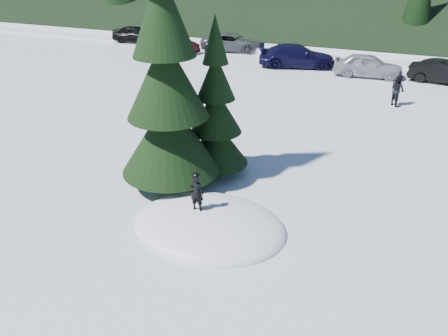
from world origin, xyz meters
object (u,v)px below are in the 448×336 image
at_px(child_skier, 197,193).
at_px(car_4, 368,65).
at_px(car_0, 136,34).
at_px(car_1, 176,44).
at_px(car_3, 297,56).
at_px(car_5, 445,72).
at_px(car_2, 232,42).
at_px(spruce_tall, 167,88).
at_px(spruce_short, 216,116).
at_px(adult_0, 397,90).

xyz_separation_m(child_skier, car_4, (2.51, 18.63, -0.33)).
bearing_deg(car_0, car_4, -103.71).
relative_size(car_1, car_3, 0.76).
xyz_separation_m(child_skier, car_5, (6.82, 18.88, -0.38)).
distance_m(car_2, car_5, 15.23).
xyz_separation_m(car_1, car_2, (3.78, 2.03, 0.04)).
distance_m(spruce_tall, car_3, 17.77).
relative_size(car_0, car_5, 1.03).
height_order(spruce_tall, car_2, spruce_tall).
relative_size(spruce_short, car_4, 1.31).
relative_size(spruce_tall, car_5, 2.18).
distance_m(spruce_short, adult_0, 11.67).
height_order(child_skier, car_5, child_skier).
height_order(spruce_tall, car_0, spruce_tall).
height_order(spruce_short, car_2, spruce_short).
xyz_separation_m(car_2, car_4, (10.50, -3.78, 0.04)).
distance_m(car_1, car_4, 14.38).
bearing_deg(car_0, spruce_tall, -146.90).
height_order(child_skier, car_3, child_skier).
height_order(spruce_tall, car_4, spruce_tall).
height_order(spruce_short, adult_0, spruce_short).
bearing_deg(car_2, car_0, 78.95).
bearing_deg(adult_0, spruce_tall, 111.86).
bearing_deg(adult_0, car_4, -18.43).
xyz_separation_m(spruce_tall, car_5, (8.64, 17.10, -2.67)).
bearing_deg(car_4, spruce_short, 163.67).
bearing_deg(car_1, child_skier, -133.37).
bearing_deg(car_5, car_4, 100.74).
relative_size(child_skier, adult_0, 0.69).
distance_m(spruce_short, car_0, 24.91).
distance_m(car_0, car_1, 5.27).
distance_m(child_skier, car_3, 19.48).
bearing_deg(car_4, child_skier, 168.16).
relative_size(spruce_short, car_2, 1.12).
height_order(car_0, car_4, car_4).
bearing_deg(car_0, spruce_short, -143.15).
relative_size(adult_0, car_5, 0.40).
xyz_separation_m(spruce_short, car_4, (3.33, 15.45, -1.40)).
relative_size(car_0, car_1, 1.06).
bearing_deg(child_skier, car_0, -56.16).
relative_size(car_2, car_3, 0.95).
xyz_separation_m(car_0, car_4, (19.16, -3.73, 0.01)).
bearing_deg(car_2, child_skier, -171.76).
distance_m(spruce_short, car_4, 15.86).
height_order(car_3, car_4, car_3).
bearing_deg(car_5, spruce_short, 161.47).
relative_size(spruce_tall, spruce_short, 1.60).
bearing_deg(adult_0, car_2, 14.74).
bearing_deg(car_1, car_0, 84.53).
height_order(car_2, car_3, car_3).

